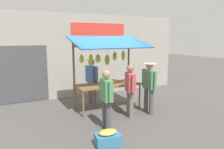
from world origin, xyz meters
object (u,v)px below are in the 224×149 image
object	(u,v)px
vendor_with_sunhat	(92,78)
shopper_in_striped_shirt	(106,96)
shopper_with_shopping_bag	(130,87)
produce_crate_near	(108,138)
market_stall	(107,64)
shopper_in_grey_tee	(149,83)

from	to	relation	value
vendor_with_sunhat	shopper_in_striped_shirt	bearing A→B (deg)	-23.60
vendor_with_sunhat	shopper_with_shopping_bag	xyz separation A→B (m)	(-0.57, 1.72, -0.05)
vendor_with_sunhat	produce_crate_near	world-z (taller)	vendor_with_sunhat
market_stall	shopper_in_striped_shirt	xyz separation A→B (m)	(0.79, 1.53, -0.61)
shopper_with_shopping_bag	produce_crate_near	xyz separation A→B (m)	(1.44, 1.35, -0.77)
market_stall	produce_crate_near	bearing A→B (deg)	63.79
shopper_in_grey_tee	vendor_with_sunhat	bearing A→B (deg)	36.67
shopper_in_striped_shirt	produce_crate_near	bearing A→B (deg)	161.97
shopper_in_striped_shirt	shopper_with_shopping_bag	size ratio (longest dim) A/B	0.99
vendor_with_sunhat	market_stall	bearing A→B (deg)	11.33
vendor_with_sunhat	shopper_with_shopping_bag	size ratio (longest dim) A/B	1.03
shopper_in_striped_shirt	produce_crate_near	size ratio (longest dim) A/B	2.59
shopper_in_grey_tee	produce_crate_near	bearing A→B (deg)	122.54
produce_crate_near	shopper_with_shopping_bag	bearing A→B (deg)	-136.77
shopper_in_grey_tee	shopper_with_shopping_bag	distance (m)	0.70
produce_crate_near	market_stall	bearing A→B (deg)	-116.21
shopper_with_shopping_bag	vendor_with_sunhat	bearing A→B (deg)	34.58
shopper_in_striped_shirt	produce_crate_near	world-z (taller)	shopper_in_striped_shirt
shopper_with_shopping_bag	market_stall	bearing A→B (deg)	31.52
shopper_with_shopping_bag	produce_crate_near	world-z (taller)	shopper_with_shopping_bag
shopper_with_shopping_bag	produce_crate_near	distance (m)	2.12
shopper_in_grey_tee	produce_crate_near	size ratio (longest dim) A/B	2.69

